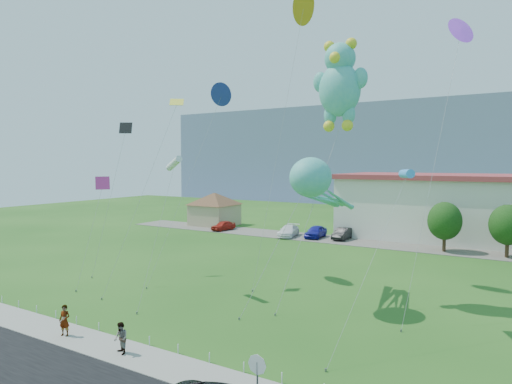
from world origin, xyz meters
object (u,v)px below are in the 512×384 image
pedestrian_right (121,338)px  parked_car_white (289,231)px  pedestrian_left (65,320)px  octopus_kite (317,186)px  pavilion (215,206)px  parked_car_blue (316,232)px  teddy_bear_kite (340,83)px  stop_sign (257,370)px  parked_car_black (343,234)px  parked_car_red (223,226)px

pedestrian_right → parked_car_white: pedestrian_right is taller
pedestrian_left → octopus_kite: (9.38, 13.02, 7.13)m
pavilion → pedestrian_left: (20.20, -40.95, -2.06)m
pedestrian_left → parked_car_blue: (-1.84, 38.00, -0.13)m
pedestrian_right → teddy_bear_kite: (5.61, 15.03, 14.36)m
stop_sign → parked_car_white: bearing=115.9°
stop_sign → parked_car_black: stop_sign is taller
pavilion → stop_sign: bearing=-51.6°
pavilion → parked_car_red: 6.41m
parked_car_black → parked_car_white: bearing=-168.0°
pavilion → parked_car_white: bearing=-14.6°
pedestrian_left → teddy_bear_kite: teddy_bear_kite is taller
pavilion → parked_car_red: pavilion is taller
parked_car_blue → parked_car_black: size_ratio=1.04×
parked_car_red → parked_car_black: (17.29, 1.65, 0.05)m
pavilion → parked_car_white: 15.58m
pedestrian_right → octopus_kite: bearing=90.9°
pavilion → parked_car_white: size_ratio=1.86×
stop_sign → octopus_kite: octopus_kite is taller
pavilion → teddy_bear_kite: (30.34, -25.98, 12.23)m
pedestrian_left → parked_car_white: size_ratio=0.35×
parked_car_white → octopus_kite: octopus_kite is taller
parked_car_red → parked_car_blue: parked_car_blue is taller
parked_car_blue → parked_car_black: parked_car_blue is taller
parked_car_blue → pavilion: bearing=167.1°
parked_car_white → octopus_kite: size_ratio=0.47×
pedestrian_right → parked_car_white: bearing=126.0°
teddy_bear_kite → parked_car_white: bearing=124.9°
pedestrian_right → teddy_bear_kite: size_ratio=0.09×
pedestrian_right → parked_car_black: bearing=115.6°
pedestrian_left → parked_car_black: pedestrian_left is taller
pedestrian_right → teddy_bear_kite: bearing=90.8°
stop_sign → parked_car_red: (-29.00, 38.24, -1.14)m
stop_sign → parked_car_white: 42.59m
parked_car_red → pedestrian_left: bearing=-58.5°
stop_sign → pedestrian_right: stop_sign is taller
stop_sign → octopus_kite: bearing=105.4°
parked_car_black → teddy_bear_kite: bearing=-71.1°
pedestrian_left → parked_car_white: bearing=78.2°
parked_car_black → octopus_kite: (7.80, -25.62, 7.31)m
pedestrian_left → parked_car_white: (-5.28, 37.06, -0.19)m
parked_car_white → teddy_bear_kite: teddy_bear_kite is taller
pavilion → stop_sign: pavilion is taller
pedestrian_left → teddy_bear_kite: size_ratio=0.09×
parked_car_white → parked_car_black: 7.04m
pavilion → parked_car_blue: pavilion is taller
stop_sign → pavilion: bearing=128.4°
pavilion → parked_car_blue: 18.73m
octopus_kite → teddy_bear_kite: 7.47m
pedestrian_left → stop_sign: bearing=-25.3°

